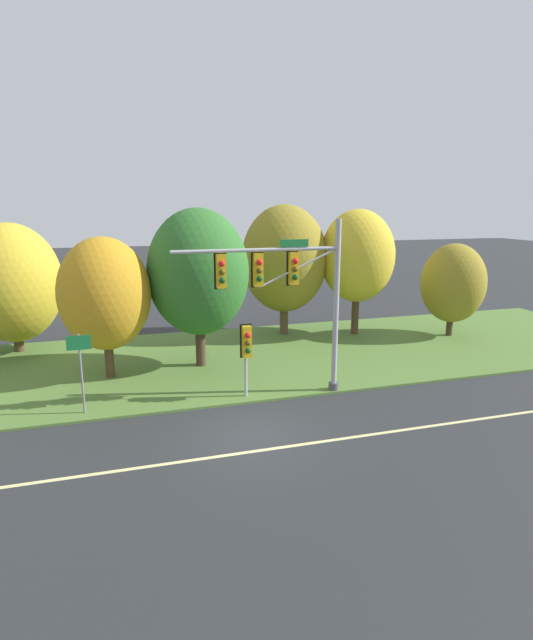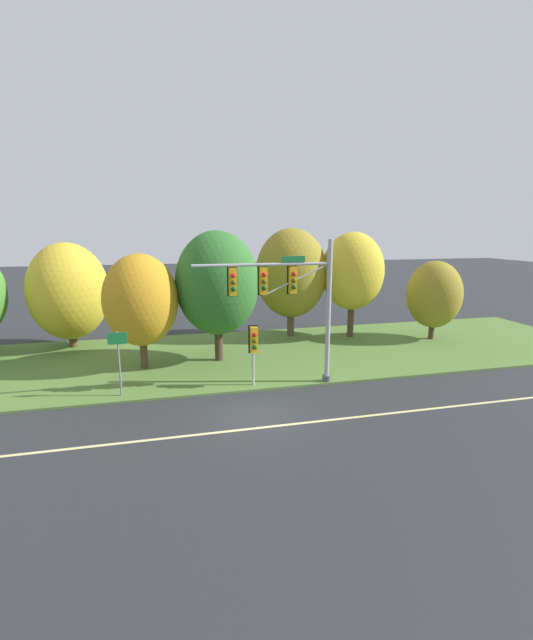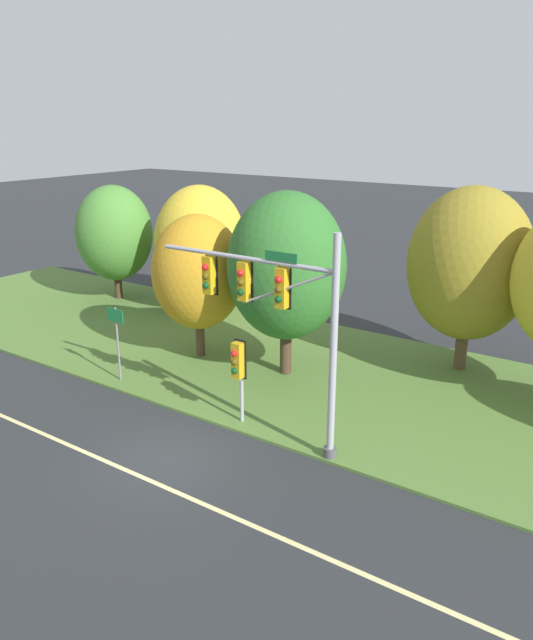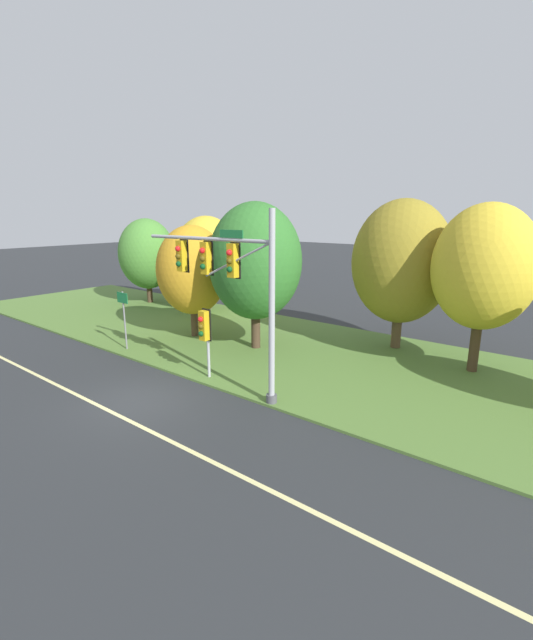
{
  "view_description": "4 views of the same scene",
  "coord_description": "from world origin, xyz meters",
  "px_view_note": "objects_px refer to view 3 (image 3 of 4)",
  "views": [
    {
      "loc": [
        -3.9,
        -14.87,
        7.49
      ],
      "look_at": [
        1.78,
        4.17,
        2.87
      ],
      "focal_mm": 28.0,
      "sensor_mm": 36.0,
      "label": 1
    },
    {
      "loc": [
        -3.36,
        -15.88,
        7.41
      ],
      "look_at": [
        1.36,
        3.47,
        3.16
      ],
      "focal_mm": 24.0,
      "sensor_mm": 36.0,
      "label": 2
    },
    {
      "loc": [
        12.13,
        -12.09,
        9.94
      ],
      "look_at": [
        0.67,
        4.51,
        3.34
      ],
      "focal_mm": 35.0,
      "sensor_mm": 36.0,
      "label": 3
    },
    {
      "loc": [
        12.98,
        -8.63,
        6.79
      ],
      "look_at": [
        2.81,
        4.24,
        2.68
      ],
      "focal_mm": 24.0,
      "sensor_mm": 36.0,
      "label": 4
    }
  ],
  "objects_px": {
    "traffic_signal_mast": "(276,307)",
    "tree_tall_centre": "(470,264)",
    "tree_left_of_mast": "(200,243)",
    "pedestrian_signal_near_kerb": "(238,365)",
    "tree_mid_verge": "(287,267)",
    "route_sign_post": "(117,333)",
    "tree_behind_signpost": "(198,273)",
    "tree_nearest_road": "(114,233)"
  },
  "relations": [
    {
      "from": "pedestrian_signal_near_kerb",
      "to": "tree_mid_verge",
      "type": "xyz_separation_m",
      "value": [
        -1.07,
        4.53,
        2.27
      ]
    },
    {
      "from": "pedestrian_signal_near_kerb",
      "to": "route_sign_post",
      "type": "bearing_deg",
      "value": 177.68
    },
    {
      "from": "tree_left_of_mast",
      "to": "tree_mid_verge",
      "type": "bearing_deg",
      "value": -30.12
    },
    {
      "from": "traffic_signal_mast",
      "to": "route_sign_post",
      "type": "xyz_separation_m",
      "value": [
        -7.63,
        0.44,
        -2.45
      ]
    },
    {
      "from": "tree_tall_centre",
      "to": "traffic_signal_mast",
      "type": "bearing_deg",
      "value": -107.68
    },
    {
      "from": "pedestrian_signal_near_kerb",
      "to": "traffic_signal_mast",
      "type": "bearing_deg",
      "value": -6.99
    },
    {
      "from": "tree_mid_verge",
      "to": "traffic_signal_mast",
      "type": "bearing_deg",
      "value": -60.48
    },
    {
      "from": "tree_nearest_road",
      "to": "tree_behind_signpost",
      "type": "relative_size",
      "value": 1.04
    },
    {
      "from": "pedestrian_signal_near_kerb",
      "to": "tree_behind_signpost",
      "type": "distance_m",
      "value": 6.75
    },
    {
      "from": "route_sign_post",
      "to": "tree_nearest_road",
      "type": "relative_size",
      "value": 0.47
    },
    {
      "from": "tree_nearest_road",
      "to": "tree_left_of_mast",
      "type": "xyz_separation_m",
      "value": [
        5.16,
        1.22,
        -0.16
      ]
    },
    {
      "from": "tree_left_of_mast",
      "to": "tree_behind_signpost",
      "type": "relative_size",
      "value": 1.07
    },
    {
      "from": "traffic_signal_mast",
      "to": "pedestrian_signal_near_kerb",
      "type": "xyz_separation_m",
      "value": [
        -1.61,
        0.2,
        -2.3
      ]
    },
    {
      "from": "pedestrian_signal_near_kerb",
      "to": "tree_behind_signpost",
      "type": "bearing_deg",
      "value": 141.63
    },
    {
      "from": "traffic_signal_mast",
      "to": "tree_mid_verge",
      "type": "bearing_deg",
      "value": 119.52
    },
    {
      "from": "tree_tall_centre",
      "to": "route_sign_post",
      "type": "bearing_deg",
      "value": -140.33
    },
    {
      "from": "tree_left_of_mast",
      "to": "tree_tall_centre",
      "type": "xyz_separation_m",
      "value": [
        14.22,
        -0.51,
        0.83
      ]
    },
    {
      "from": "tree_tall_centre",
      "to": "tree_left_of_mast",
      "type": "bearing_deg",
      "value": 177.93
    },
    {
      "from": "pedestrian_signal_near_kerb",
      "to": "tree_left_of_mast",
      "type": "height_order",
      "value": "tree_left_of_mast"
    },
    {
      "from": "tree_nearest_road",
      "to": "tree_behind_signpost",
      "type": "distance_m",
      "value": 10.57
    },
    {
      "from": "tree_behind_signpost",
      "to": "tree_mid_verge",
      "type": "relative_size",
      "value": 0.84
    },
    {
      "from": "pedestrian_signal_near_kerb",
      "to": "tree_tall_centre",
      "type": "xyz_separation_m",
      "value": [
        4.54,
        9.01,
        2.25
      ]
    },
    {
      "from": "tree_mid_verge",
      "to": "tree_tall_centre",
      "type": "xyz_separation_m",
      "value": [
        5.61,
        4.48,
        -0.02
      ]
    },
    {
      "from": "traffic_signal_mast",
      "to": "tree_behind_signpost",
      "type": "distance_m",
      "value": 8.03
    },
    {
      "from": "route_sign_post",
      "to": "tree_mid_verge",
      "type": "distance_m",
      "value": 6.99
    },
    {
      "from": "route_sign_post",
      "to": "tree_left_of_mast",
      "type": "distance_m",
      "value": 10.09
    },
    {
      "from": "route_sign_post",
      "to": "tree_mid_verge",
      "type": "relative_size",
      "value": 0.41
    },
    {
      "from": "tree_behind_signpost",
      "to": "tree_mid_verge",
      "type": "bearing_deg",
      "value": 6.34
    },
    {
      "from": "tree_behind_signpost",
      "to": "pedestrian_signal_near_kerb",
      "type": "bearing_deg",
      "value": -38.37
    },
    {
      "from": "tree_left_of_mast",
      "to": "tree_nearest_road",
      "type": "bearing_deg",
      "value": -166.69
    },
    {
      "from": "tree_behind_signpost",
      "to": "tree_mid_verge",
      "type": "height_order",
      "value": "tree_mid_verge"
    },
    {
      "from": "traffic_signal_mast",
      "to": "tree_behind_signpost",
      "type": "bearing_deg",
      "value": 147.68
    },
    {
      "from": "tree_nearest_road",
      "to": "tree_mid_verge",
      "type": "bearing_deg",
      "value": -15.33
    },
    {
      "from": "tree_mid_verge",
      "to": "tree_tall_centre",
      "type": "distance_m",
      "value": 7.18
    },
    {
      "from": "route_sign_post",
      "to": "tree_behind_signpost",
      "type": "relative_size",
      "value": 0.48
    },
    {
      "from": "tree_left_of_mast",
      "to": "tree_behind_signpost",
      "type": "bearing_deg",
      "value": -50.27
    },
    {
      "from": "tree_nearest_road",
      "to": "tree_left_of_mast",
      "type": "height_order",
      "value": "tree_left_of_mast"
    },
    {
      "from": "traffic_signal_mast",
      "to": "tree_tall_centre",
      "type": "relative_size",
      "value": 0.93
    },
    {
      "from": "tree_nearest_road",
      "to": "tree_mid_verge",
      "type": "height_order",
      "value": "tree_mid_verge"
    },
    {
      "from": "route_sign_post",
      "to": "tree_nearest_road",
      "type": "bearing_deg",
      "value": 137.55
    },
    {
      "from": "route_sign_post",
      "to": "tree_tall_centre",
      "type": "height_order",
      "value": "tree_tall_centre"
    },
    {
      "from": "traffic_signal_mast",
      "to": "route_sign_post",
      "type": "distance_m",
      "value": 8.03
    }
  ]
}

